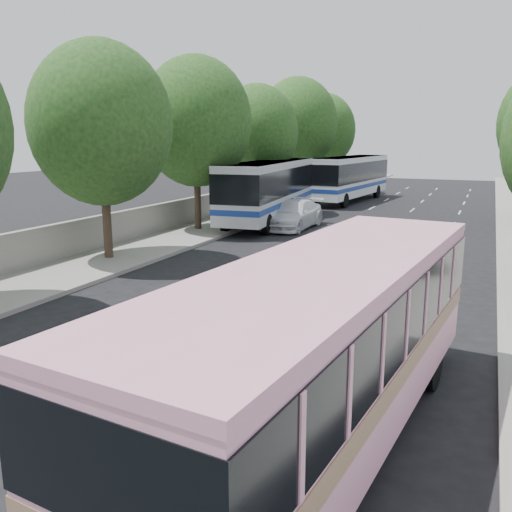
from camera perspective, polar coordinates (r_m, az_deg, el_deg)
The scene contains 14 objects.
ground at distance 14.32m, azimuth -3.10°, elevation -8.34°, with size 120.00×120.00×0.00m, color black.
sidewalk_left at distance 35.46m, azimuth -1.05°, elevation 4.24°, with size 4.00×90.00×0.15m, color #9E998E.
low_wall at distance 36.13m, azimuth -3.67°, elevation 5.68°, with size 0.30×90.00×1.50m, color #9E998E.
tree_left_b at distance 23.02m, azimuth -15.95°, elevation 13.77°, with size 5.70×5.70×8.88m.
tree_left_c at distance 29.78m, azimuth -6.28°, elevation 14.30°, with size 6.00×6.00×9.35m.
tree_left_d at distance 36.91m, azimuth 0.16°, elevation 13.21°, with size 5.52×5.52×8.60m.
tree_left_e at distance 44.36m, azimuth 4.48°, elevation 14.05°, with size 6.30×6.30×9.82m.
tree_left_f at distance 52.03m, azimuth 7.20°, elevation 13.25°, with size 5.88×5.88×9.16m.
pink_bus at distance 8.88m, azimuth 7.54°, elevation -7.98°, with size 3.57×10.17×3.18m.
pink_taxi at distance 16.50m, azimuth 4.88°, elevation -2.73°, with size 1.83×4.56×1.55m, color #E9145C.
white_pickup at distance 31.01m, azimuth 3.95°, elevation 4.38°, with size 2.21×5.44×1.58m, color white.
tour_coach_front at distance 33.01m, azimuth 1.38°, elevation 7.39°, with size 3.84×12.54×3.69m.
tour_coach_rear at distance 44.90m, azimuth 9.87°, elevation 8.43°, with size 3.84×12.23×3.60m.
taxi_roof_sign at distance 16.30m, azimuth 4.94°, elevation 0.22°, with size 0.55×0.18×0.18m, color silver.
Camera 1 is at (6.00, -11.98, 5.04)m, focal length 38.00 mm.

